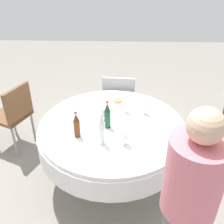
% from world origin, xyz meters
% --- Properties ---
extents(ground_plane, '(10.00, 10.00, 0.00)m').
position_xyz_m(ground_plane, '(0.00, 0.00, 0.00)').
color(ground_plane, gray).
extents(dining_table, '(1.47, 1.47, 0.74)m').
position_xyz_m(dining_table, '(0.00, 0.00, 0.59)').
color(dining_table, white).
rests_on(dining_table, ground_plane).
extents(bottle_brown_south, '(0.06, 0.06, 0.26)m').
position_xyz_m(bottle_brown_south, '(0.20, -0.31, 0.86)').
color(bottle_brown_south, '#593314').
rests_on(bottle_brown_south, dining_table).
extents(bottle_dark_green_mid, '(0.06, 0.06, 0.28)m').
position_xyz_m(bottle_dark_green_mid, '(0.04, -0.04, 0.87)').
color(bottle_dark_green_mid, '#194728').
rests_on(bottle_dark_green_mid, dining_table).
extents(bottle_clear_north, '(0.06, 0.06, 0.30)m').
position_xyz_m(bottle_clear_north, '(0.29, -0.08, 0.88)').
color(bottle_clear_north, silver).
rests_on(bottle_clear_north, dining_table).
extents(wine_glass_east, '(0.08, 0.08, 0.14)m').
position_xyz_m(wine_glass_east, '(0.30, 0.13, 0.84)').
color(wine_glass_east, white).
rests_on(wine_glass_east, dining_table).
extents(wine_glass_left, '(0.07, 0.07, 0.14)m').
position_xyz_m(wine_glass_left, '(-0.06, -0.09, 0.84)').
color(wine_glass_left, white).
rests_on(wine_glass_left, dining_table).
extents(wine_glass_front, '(0.07, 0.07, 0.15)m').
position_xyz_m(wine_glass_front, '(-0.24, 0.14, 0.84)').
color(wine_glass_front, white).
rests_on(wine_glass_front, dining_table).
extents(wine_glass_west, '(0.07, 0.07, 0.15)m').
position_xyz_m(wine_glass_west, '(-0.22, 0.33, 0.85)').
color(wine_glass_west, white).
rests_on(wine_glass_west, dining_table).
extents(plate_right, '(0.23, 0.23, 0.02)m').
position_xyz_m(plate_right, '(-0.35, -0.24, 0.75)').
color(plate_right, white).
rests_on(plate_right, dining_table).
extents(plate_near, '(0.26, 0.26, 0.04)m').
position_xyz_m(plate_near, '(-0.44, 0.05, 0.75)').
color(plate_near, white).
rests_on(plate_near, dining_table).
extents(spoon_mid, '(0.11, 0.16, 0.00)m').
position_xyz_m(spoon_mid, '(0.47, 0.12, 0.74)').
color(spoon_mid, silver).
rests_on(spoon_mid, dining_table).
extents(folded_napkin, '(0.21, 0.21, 0.02)m').
position_xyz_m(folded_napkin, '(-0.40, 0.35, 0.75)').
color(folded_napkin, white).
rests_on(folded_napkin, dining_table).
extents(person_mid, '(0.34, 0.34, 1.58)m').
position_xyz_m(person_mid, '(1.06, 0.50, 0.82)').
color(person_mid, slate).
rests_on(person_mid, ground_plane).
extents(chair_front, '(0.53, 0.53, 0.87)m').
position_xyz_m(chair_front, '(-0.54, -1.20, 0.52)').
color(chair_front, brown).
rests_on(chair_front, ground_plane).
extents(chair_west, '(0.43, 0.43, 0.87)m').
position_xyz_m(chair_west, '(-0.90, 0.06, 0.52)').
color(chair_west, '#99999E').
rests_on(chair_west, ground_plane).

